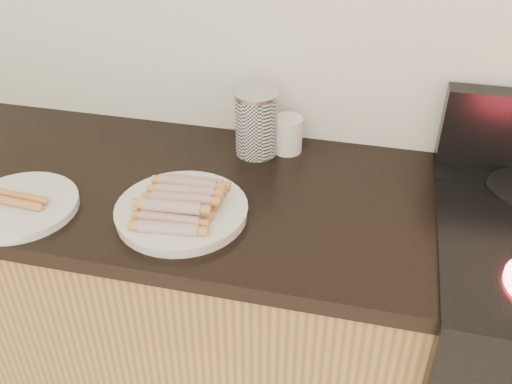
% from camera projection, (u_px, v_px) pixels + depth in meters
% --- Properties ---
extents(cabinet_base, '(2.20, 0.59, 0.86)m').
position_uv_depth(cabinet_base, '(43.00, 291.00, 1.77)').
color(cabinet_base, olive).
rests_on(cabinet_base, floor).
extents(counter_slab, '(2.20, 0.62, 0.04)m').
position_uv_depth(counter_slab, '(7.00, 168.00, 1.51)').
color(counter_slab, black).
rests_on(counter_slab, cabinet_base).
extents(main_plate, '(0.34, 0.34, 0.02)m').
position_uv_depth(main_plate, '(182.00, 212.00, 1.30)').
color(main_plate, white).
rests_on(main_plate, counter_slab).
extents(side_plate, '(0.35, 0.35, 0.02)m').
position_uv_depth(side_plate, '(20.00, 206.00, 1.32)').
color(side_plate, silver).
rests_on(side_plate, counter_slab).
extents(hotdog_pile, '(0.13, 0.22, 0.05)m').
position_uv_depth(hotdog_pile, '(181.00, 200.00, 1.28)').
color(hotdog_pile, maroon).
rests_on(hotdog_pile, main_plate).
extents(plain_sausages, '(0.13, 0.05, 0.02)m').
position_uv_depth(plain_sausages, '(18.00, 199.00, 1.31)').
color(plain_sausages, '#C56230').
rests_on(plain_sausages, side_plate).
extents(canister, '(0.11, 0.11, 0.18)m').
position_uv_depth(canister, '(256.00, 123.00, 1.49)').
color(canister, silver).
rests_on(canister, counter_slab).
extents(mug, '(0.08, 0.08, 0.10)m').
position_uv_depth(mug, '(288.00, 134.00, 1.52)').
color(mug, white).
rests_on(mug, counter_slab).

